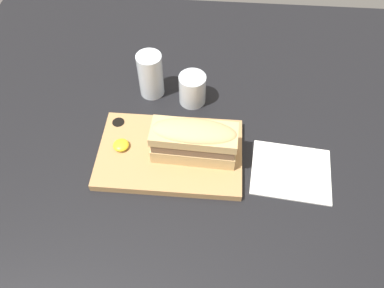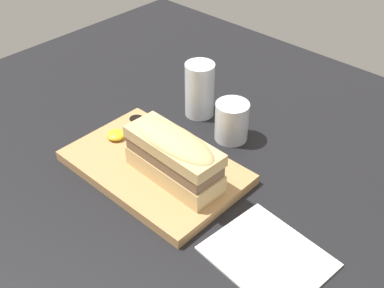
{
  "view_description": "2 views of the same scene",
  "coord_description": "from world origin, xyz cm",
  "px_view_note": "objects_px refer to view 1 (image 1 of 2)",
  "views": [
    {
      "loc": [
        0.84,
        -48.11,
        74.16
      ],
      "look_at": [
        -3.02,
        0.51,
        8.04
      ],
      "focal_mm": 35.0,
      "sensor_mm": 36.0,
      "label": 1
    },
    {
      "loc": [
        44.22,
        -44.85,
        61.42
      ],
      "look_at": [
        -1.94,
        4.74,
        9.67
      ],
      "focal_mm": 45.0,
      "sensor_mm": 36.0,
      "label": 2
    }
  ],
  "objects_px": {
    "sandwich": "(194,140)",
    "wine_glass": "(192,90)",
    "serving_board": "(170,153)",
    "water_glass": "(151,77)",
    "napkin": "(291,172)"
  },
  "relations": [
    {
      "from": "sandwich",
      "to": "wine_glass",
      "type": "distance_m",
      "value": 0.19
    },
    {
      "from": "serving_board",
      "to": "sandwich",
      "type": "relative_size",
      "value": 1.74
    },
    {
      "from": "sandwich",
      "to": "wine_glass",
      "type": "bearing_deg",
      "value": 95.53
    },
    {
      "from": "water_glass",
      "to": "wine_glass",
      "type": "relative_size",
      "value": 1.48
    },
    {
      "from": "water_glass",
      "to": "napkin",
      "type": "xyz_separation_m",
      "value": [
        0.35,
        -0.23,
        -0.05
      ]
    },
    {
      "from": "water_glass",
      "to": "napkin",
      "type": "relative_size",
      "value": 0.64
    },
    {
      "from": "serving_board",
      "to": "wine_glass",
      "type": "distance_m",
      "value": 0.19
    },
    {
      "from": "sandwich",
      "to": "napkin",
      "type": "relative_size",
      "value": 1.0
    },
    {
      "from": "water_glass",
      "to": "napkin",
      "type": "bearing_deg",
      "value": -32.95
    },
    {
      "from": "napkin",
      "to": "water_glass",
      "type": "bearing_deg",
      "value": 147.05
    },
    {
      "from": "serving_board",
      "to": "water_glass",
      "type": "distance_m",
      "value": 0.22
    },
    {
      "from": "serving_board",
      "to": "napkin",
      "type": "height_order",
      "value": "serving_board"
    },
    {
      "from": "serving_board",
      "to": "water_glass",
      "type": "xyz_separation_m",
      "value": [
        -0.07,
        0.2,
        0.04
      ]
    },
    {
      "from": "serving_board",
      "to": "wine_glass",
      "type": "bearing_deg",
      "value": 78.1
    },
    {
      "from": "sandwich",
      "to": "water_glass",
      "type": "xyz_separation_m",
      "value": [
        -0.13,
        0.21,
        -0.02
      ]
    }
  ]
}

